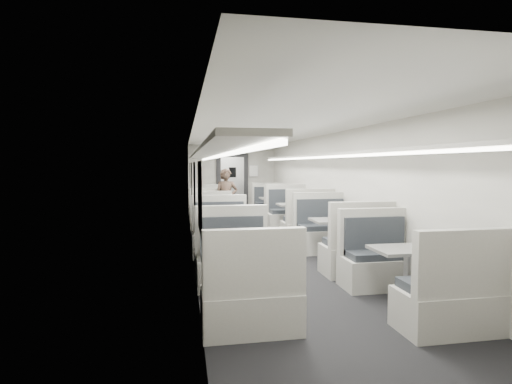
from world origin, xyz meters
name	(u,v)px	position (x,y,z in m)	size (l,w,h in m)	color
room	(268,191)	(0.00, 0.00, 1.20)	(3.24, 12.24, 2.64)	black
booth_left_a	(208,212)	(-1.00, 3.55, 0.37)	(1.02, 2.07, 1.11)	#ADABA2
booth_left_b	(215,226)	(-1.00, 1.03, 0.36)	(0.99, 2.01, 1.07)	#ADABA2
booth_left_c	(224,244)	(-1.00, -1.13, 0.38)	(1.05, 2.13, 1.14)	#ADABA2
booth_left_d	(241,276)	(-1.00, -3.07, 0.37)	(1.02, 2.07, 1.11)	#ADABA2
booth_right_a	(275,210)	(1.00, 3.67, 0.38)	(1.05, 2.13, 1.14)	#ADABA2
booth_right_b	(298,220)	(1.00, 1.31, 0.41)	(1.12, 2.27, 1.21)	#ADABA2
booth_right_c	(337,240)	(1.00, -1.20, 0.39)	(1.08, 2.19, 1.17)	#ADABA2
booth_right_d	(407,276)	(1.00, -3.44, 0.37)	(1.01, 2.06, 1.10)	#ADABA2
passenger	(226,200)	(-0.59, 2.41, 0.81)	(0.59, 0.39, 1.62)	black
window_a	(190,178)	(-1.49, 3.40, 1.35)	(0.02, 1.18, 0.84)	black
window_b	(192,181)	(-1.49, 1.20, 1.35)	(0.02, 1.18, 0.84)	black
window_c	(195,187)	(-1.49, -1.00, 1.35)	(0.02, 1.18, 0.84)	black
window_d	(200,198)	(-1.49, -3.20, 1.35)	(0.02, 1.18, 0.84)	black
luggage_rack_left	(206,154)	(-1.24, -0.30, 1.92)	(0.46, 10.40, 0.09)	#ADABA2
luggage_rack_right	(333,155)	(1.24, -0.30, 1.92)	(0.46, 10.40, 0.09)	#ADABA2
vestibule_door	(232,184)	(0.00, 5.93, 1.04)	(1.10, 0.13, 2.10)	black
exit_sign	(234,148)	(0.00, 5.44, 2.28)	(0.62, 0.12, 0.16)	black
wall_notice	(254,171)	(0.75, 5.92, 1.50)	(0.32, 0.02, 0.40)	white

